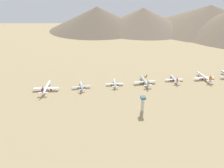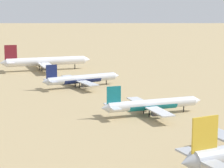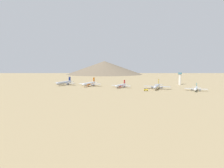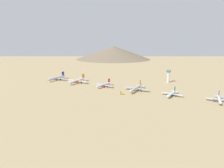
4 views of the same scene
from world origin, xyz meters
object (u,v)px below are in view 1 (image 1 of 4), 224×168
parked_jet_4 (115,83)px  parked_jet_5 (81,86)px  parked_jet_6 (46,87)px  parked_jet_1 (204,77)px  service_truck (146,76)px  control_tower (143,103)px  parked_jet_2 (174,79)px  parked_jet_3 (145,81)px

parked_jet_4 → parked_jet_5: parked_jet_5 is taller
parked_jet_5 → parked_jet_6: size_ratio=0.74×
parked_jet_1 → service_truck: bearing=76.9°
parked_jet_6 → service_truck: bearing=-79.8°
parked_jet_1 → parked_jet_4: parked_jet_1 is taller
control_tower → parked_jet_6: bearing=60.4°
parked_jet_5 → service_truck: bearing=-75.6°
parked_jet_1 → control_tower: 179.80m
parked_jet_2 → control_tower: 132.07m
parked_jet_1 → control_tower: (-95.85, 151.86, 8.86)m
parked_jet_1 → control_tower: size_ratio=2.15×
parked_jet_4 → service_truck: parked_jet_4 is taller
parked_jet_4 → parked_jet_5: (-4.30, 62.21, 0.17)m
parked_jet_4 → parked_jet_2: bearing=-87.9°
parked_jet_6 → service_truck: size_ratio=9.80×
parked_jet_3 → parked_jet_5: size_ratio=1.26×
parked_jet_2 → parked_jet_4: bearing=92.1°
parked_jet_3 → service_truck: size_ratio=9.17×
parked_jet_6 → control_tower: size_ratio=2.26×
parked_jet_2 → parked_jet_1: bearing=-90.7°
parked_jet_5 → service_truck: (33.80, -131.30, -1.88)m
parked_jet_2 → parked_jet_6: 242.68m
service_truck → parked_jet_5: bearing=104.4°
control_tower → parked_jet_4: bearing=17.3°
parked_jet_4 → control_tower: bearing=-162.7°
parked_jet_5 → parked_jet_3: bearing=-88.0°
parked_jet_2 → parked_jet_6: bearing=92.3°
parked_jet_3 → parked_jet_2: bearing=-85.8°
parked_jet_1 → parked_jet_5: (-7.92, 242.86, -1.12)m
parked_jet_3 → service_truck: parked_jet_3 is taller
parked_jet_1 → service_truck: size_ratio=9.30×
parked_jet_2 → parked_jet_4: parked_jet_2 is taller
parked_jet_4 → parked_jet_6: parked_jet_6 is taller
parked_jet_1 → service_truck: 114.56m
parked_jet_3 → service_truck: (29.59, -11.31, -2.92)m
parked_jet_4 → control_tower: 97.14m
parked_jet_4 → parked_jet_6: (-5.21, 124.14, 1.61)m
parked_jet_1 → parked_jet_2: (0.72, 62.30, -0.89)m
parked_jet_1 → parked_jet_4: size_ratio=1.34×
service_truck → control_tower: 128.77m
parked_jet_6 → control_tower: bearing=-119.6°
parked_jet_3 → service_truck: bearing=-20.9°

